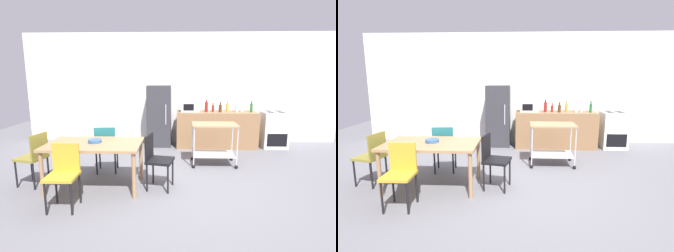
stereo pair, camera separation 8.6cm
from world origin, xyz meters
TOP-DOWN VIEW (x-y plane):
  - ground_plane at (0.00, 0.00)m, footprint 12.00×12.00m
  - back_wall at (0.00, 3.20)m, footprint 8.40×0.12m
  - kitchen_counter at (0.90, 2.60)m, footprint 2.00×0.64m
  - dining_table at (-1.41, 0.01)m, footprint 1.50×0.90m
  - chair_black at (-0.42, 0.01)m, footprint 0.47×0.47m
  - chair_olive at (-2.44, 0.05)m, footprint 0.48×0.48m
  - chair_teal at (-1.41, 0.67)m, footprint 0.44×0.44m
  - chair_mustard at (-1.64, -0.66)m, footprint 0.41×0.41m
  - stove_oven at (2.35, 2.62)m, footprint 0.60×0.61m
  - refrigerator at (-0.55, 2.70)m, footprint 0.60×0.63m
  - kitchen_cart at (0.66, 1.21)m, footprint 0.91×0.57m
  - microwave at (0.23, 2.62)m, footprint 0.46×0.35m
  - bottle_sesame_oil at (0.64, 2.57)m, footprint 0.08×0.08m
  - bottle_wine at (0.80, 2.59)m, footprint 0.06×0.06m
  - bottle_sparkling_water at (0.98, 2.53)m, footprint 0.08×0.08m
  - bottle_soy_sauce at (1.17, 2.66)m, footprint 0.07×0.07m
  - bottle_soda at (1.39, 2.54)m, footprint 0.08×0.08m
  - bottle_vinegar at (1.52, 2.57)m, footprint 0.06×0.06m
  - bottle_hot_sauce at (1.74, 2.54)m, footprint 0.06×0.06m
  - fruit_bowl at (-1.41, 0.03)m, footprint 0.22×0.22m

SIDE VIEW (x-z plane):
  - ground_plane at x=0.00m, z-range 0.00..0.00m
  - kitchen_counter at x=0.90m, z-range 0.00..0.90m
  - stove_oven at x=2.35m, z-range -0.01..0.91m
  - chair_black at x=-0.42m, z-range 0.07..0.96m
  - chair_olive at x=-2.44m, z-range 0.07..0.96m
  - chair_teal at x=-1.41m, z-range 0.07..0.96m
  - chair_mustard at x=-1.64m, z-range 0.07..0.96m
  - kitchen_cart at x=0.66m, z-range 0.15..1.00m
  - dining_table at x=-1.41m, z-range 0.30..1.05m
  - refrigerator at x=-0.55m, z-range 0.00..1.55m
  - fruit_bowl at x=-1.41m, z-range 0.75..0.80m
  - bottle_wine at x=0.80m, z-range 0.88..1.10m
  - bottle_sparkling_water at x=0.98m, z-range 0.87..1.12m
  - bottle_soy_sauce at x=1.17m, z-range 0.88..1.13m
  - bottle_soda at x=1.39m, z-range 0.88..1.14m
  - bottle_vinegar at x=1.52m, z-range 0.88..1.15m
  - bottle_hot_sauce at x=1.74m, z-range 0.88..1.16m
  - bottle_sesame_oil at x=0.64m, z-range 0.88..1.18m
  - microwave at x=0.23m, z-range 0.90..1.16m
  - back_wall at x=0.00m, z-range 0.00..2.90m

